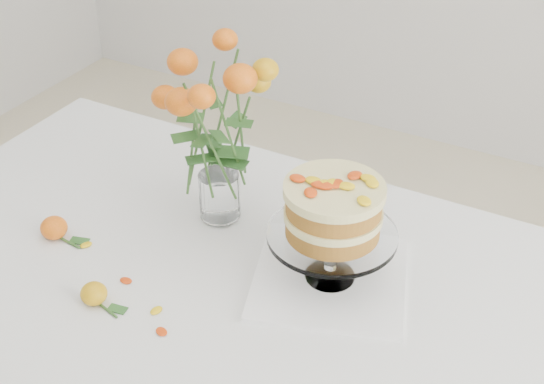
{
  "coord_description": "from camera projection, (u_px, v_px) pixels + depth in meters",
  "views": [
    {
      "loc": [
        0.65,
        -0.94,
        1.71
      ],
      "look_at": [
        0.07,
        0.13,
        0.89
      ],
      "focal_mm": 50.0,
      "sensor_mm": 36.0,
      "label": 1
    }
  ],
  "objects": [
    {
      "name": "stray_petal_b",
      "position": [
        156.0,
        311.0,
        1.38
      ],
      "size": [
        0.03,
        0.02,
        0.0
      ],
      "primitive_type": "ellipsoid",
      "color": "yellow",
      "rests_on": "table"
    },
    {
      "name": "loose_rose_near",
      "position": [
        94.0,
        294.0,
        1.39
      ],
      "size": [
        0.09,
        0.05,
        0.04
      ],
      "rotation": [
        0.0,
        0.0,
        -0.25
      ],
      "color": "orange",
      "rests_on": "table"
    },
    {
      "name": "table",
      "position": [
        209.0,
        303.0,
        1.52
      ],
      "size": [
        1.43,
        0.93,
        0.76
      ],
      "color": "#A48160",
      "rests_on": "ground"
    },
    {
      "name": "cake_stand",
      "position": [
        333.0,
        215.0,
        1.37
      ],
      "size": [
        0.24,
        0.24,
        0.22
      ],
      "rotation": [
        0.0,
        0.0,
        -0.1
      ],
      "color": "white",
      "rests_on": "napkin"
    },
    {
      "name": "napkin",
      "position": [
        330.0,
        278.0,
        1.45
      ],
      "size": [
        0.36,
        0.36,
        0.01
      ],
      "primitive_type": "cube",
      "rotation": [
        0.0,
        0.0,
        0.32
      ],
      "color": "white",
      "rests_on": "table"
    },
    {
      "name": "stray_petal_d",
      "position": [
        86.0,
        245.0,
        1.54
      ],
      "size": [
        0.03,
        0.02,
        0.0
      ],
      "primitive_type": "ellipsoid",
      "color": "yellow",
      "rests_on": "table"
    },
    {
      "name": "stray_petal_c",
      "position": [
        162.0,
        332.0,
        1.33
      ],
      "size": [
        0.03,
        0.02,
        0.0
      ],
      "primitive_type": "ellipsoid",
      "color": "yellow",
      "rests_on": "table"
    },
    {
      "name": "rose_vase",
      "position": [
        216.0,
        113.0,
        1.48
      ],
      "size": [
        0.36,
        0.36,
        0.43
      ],
      "rotation": [
        0.0,
        0.0,
        0.36
      ],
      "color": "white",
      "rests_on": "table"
    },
    {
      "name": "stray_petal_a",
      "position": [
        126.0,
        281.0,
        1.45
      ],
      "size": [
        0.03,
        0.02,
        0.0
      ],
      "primitive_type": "ellipsoid",
      "color": "yellow",
      "rests_on": "table"
    },
    {
      "name": "loose_rose_far",
      "position": [
        54.0,
        228.0,
        1.55
      ],
      "size": [
        0.1,
        0.06,
        0.05
      ],
      "rotation": [
        0.0,
        0.0,
        -0.12
      ],
      "color": "#C25809",
      "rests_on": "table"
    }
  ]
}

